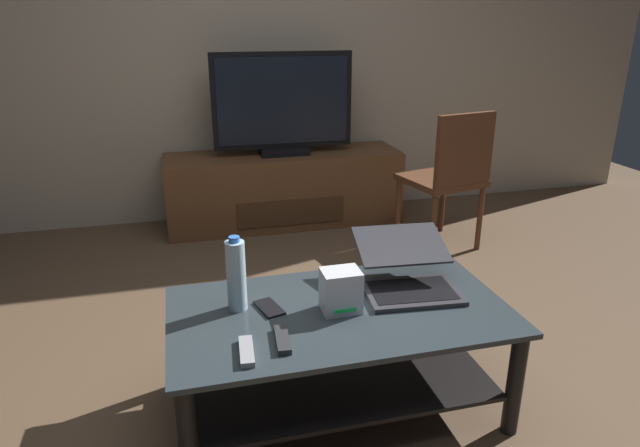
# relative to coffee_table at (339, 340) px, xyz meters

# --- Properties ---
(ground_plane) EXTENTS (7.68, 7.68, 0.00)m
(ground_plane) POSITION_rel_coffee_table_xyz_m (0.09, 0.14, -0.30)
(ground_plane) COLOR brown
(back_wall) EXTENTS (6.40, 0.12, 2.80)m
(back_wall) POSITION_rel_coffee_table_xyz_m (0.09, 2.45, 1.10)
(back_wall) COLOR #B2A38C
(back_wall) RESTS_ON ground
(coffee_table) EXTENTS (1.24, 0.68, 0.43)m
(coffee_table) POSITION_rel_coffee_table_xyz_m (0.00, 0.00, 0.00)
(coffee_table) COLOR #2D383D
(coffee_table) RESTS_ON ground
(media_cabinet) EXTENTS (1.69, 0.49, 0.52)m
(media_cabinet) POSITION_rel_coffee_table_xyz_m (0.21, 2.13, -0.04)
(media_cabinet) COLOR brown
(media_cabinet) RESTS_ON ground
(television) EXTENTS (0.98, 0.20, 0.71)m
(television) POSITION_rel_coffee_table_xyz_m (0.21, 2.10, 0.56)
(television) COLOR black
(television) RESTS_ON media_cabinet
(dining_chair) EXTENTS (0.53, 0.53, 0.91)m
(dining_chair) POSITION_rel_coffee_table_xyz_m (1.13, 1.36, 0.21)
(dining_chair) COLOR #59331E
(dining_chair) RESTS_ON ground
(laptop) EXTENTS (0.40, 0.45, 0.18)m
(laptop) POSITION_rel_coffee_table_xyz_m (0.31, 0.11, 0.20)
(laptop) COLOR #333338
(laptop) RESTS_ON coffee_table
(router_box) EXTENTS (0.14, 0.11, 0.16)m
(router_box) POSITION_rel_coffee_table_xyz_m (0.00, -0.01, 0.21)
(router_box) COLOR silver
(router_box) RESTS_ON coffee_table
(water_bottle_near) EXTENTS (0.07, 0.07, 0.28)m
(water_bottle_near) POSITION_rel_coffee_table_xyz_m (-0.36, 0.10, 0.27)
(water_bottle_near) COLOR silver
(water_bottle_near) RESTS_ON coffee_table
(cell_phone) EXTENTS (0.11, 0.15, 0.01)m
(cell_phone) POSITION_rel_coffee_table_xyz_m (-0.25, 0.06, 0.14)
(cell_phone) COLOR black
(cell_phone) RESTS_ON coffee_table
(tv_remote) EXTENTS (0.06, 0.16, 0.02)m
(tv_remote) POSITION_rel_coffee_table_xyz_m (-0.25, -0.17, 0.14)
(tv_remote) COLOR #2D2D30
(tv_remote) RESTS_ON coffee_table
(soundbar_remote) EXTENTS (0.06, 0.16, 0.02)m
(soundbar_remote) POSITION_rel_coffee_table_xyz_m (-0.37, -0.21, 0.14)
(soundbar_remote) COLOR #99999E
(soundbar_remote) RESTS_ON coffee_table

